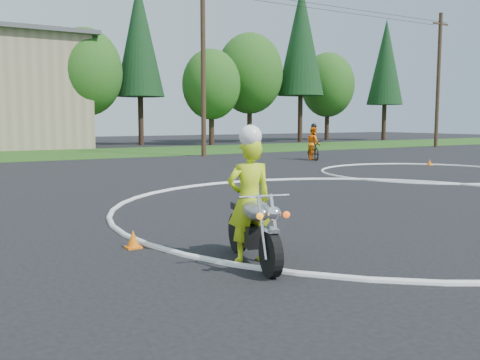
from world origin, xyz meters
TOP-DOWN VIEW (x-y plane):
  - grass_strip at (0.00, 27.00)m, footprint 120.00×10.00m
  - course_markings at (2.17, 4.35)m, footprint 19.05×19.05m
  - primary_motorcycle at (-5.03, 0.25)m, footprint 0.87×2.03m
  - rider_primary_grp at (-5.03, 0.39)m, footprint 0.75×0.58m
  - rider_second_grp at (8.62, 15.61)m, footprint 1.44×2.08m
  - treeline at (14.78, 34.61)m, footprint 38.20×8.10m
  - utility_poles at (5.00, 21.00)m, footprint 41.60×1.12m

SIDE VIEW (x-z plane):
  - course_markings at x=2.17m, z-range -0.05..0.07m
  - grass_strip at x=0.00m, z-range 0.00..0.02m
  - primary_motorcycle at x=-5.03m, z-range -0.02..1.07m
  - rider_second_grp at x=8.62m, z-range -0.28..1.61m
  - rider_primary_grp at x=-5.03m, z-range -0.04..1.97m
  - utility_poles at x=5.00m, z-range 0.20..10.20m
  - treeline at x=14.78m, z-range -0.64..13.88m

